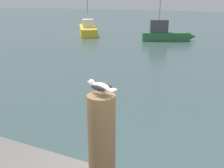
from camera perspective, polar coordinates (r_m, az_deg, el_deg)
The scene contains 4 objects.
mooring_post at distance 3.05m, azimuth -2.13°, elevation -12.06°, with size 0.30×0.30×1.10m, color brown.
seagull at distance 2.80m, azimuth -2.38°, elevation -0.60°, with size 0.39×0.19×0.14m.
boat_yellow at distance 24.85m, azimuth -5.13°, elevation 11.28°, with size 4.31×5.49×3.37m.
boat_green at distance 20.85m, azimuth 11.37°, elevation 10.07°, with size 3.85×2.40×4.92m.
Camera 1 is at (0.52, -2.64, 3.17)m, focal length 44.33 mm.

